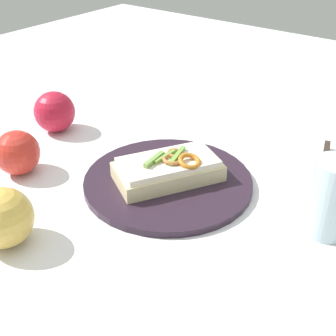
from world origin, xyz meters
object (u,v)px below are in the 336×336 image
object	(u,v)px
sandwich	(168,169)
drinking_glass	(331,198)
apple_1	(55,112)
apple_0	(17,153)
plate	(168,181)
apple_2	(3,218)
knife	(326,155)

from	to	relation	value
sandwich	drinking_glass	xyz separation A→B (m)	(0.25, 0.04, 0.03)
apple_1	drinking_glass	world-z (taller)	drinking_glass
apple_1	apple_0	bearing A→B (deg)	-63.19
plate	apple_2	distance (m)	0.27
apple_2	drinking_glass	xyz separation A→B (m)	(0.34, 0.29, 0.02)
apple_2	apple_0	bearing A→B (deg)	137.45
apple_0	apple_2	distance (m)	0.19
sandwich	knife	distance (m)	0.30
plate	apple_0	xyz separation A→B (m)	(-0.23, -0.12, 0.03)
apple_0	apple_2	world-z (taller)	apple_2
sandwich	apple_1	size ratio (longest dim) A/B	2.35
sandwich	apple_1	xyz separation A→B (m)	(-0.30, 0.02, 0.01)
apple_0	drinking_glass	bearing A→B (deg)	18.61
plate	drinking_glass	bearing A→B (deg)	8.65
apple_0	apple_1	xyz separation A→B (m)	(-0.07, 0.15, 0.00)
apple_2	drinking_glass	bearing A→B (deg)	40.16
plate	apple_2	world-z (taller)	apple_2
apple_1	drinking_glass	bearing A→B (deg)	1.57
drinking_glass	plate	bearing A→B (deg)	-171.35
apple_0	apple_2	xyz separation A→B (m)	(0.14, -0.13, 0.00)
sandwich	plate	bearing A→B (deg)	149.41
knife	apple_0	bearing A→B (deg)	-66.55
apple_0	sandwich	bearing A→B (deg)	28.41
sandwich	apple_0	distance (m)	0.26
apple_0	drinking_glass	size ratio (longest dim) A/B	0.67
sandwich	apple_2	distance (m)	0.26
drinking_glass	apple_1	bearing A→B (deg)	-178.43
apple_2	drinking_glass	distance (m)	0.44
apple_0	knife	bearing A→B (deg)	42.12
sandwich	apple_2	xyz separation A→B (m)	(-0.09, -0.25, 0.01)
drinking_glass	knife	distance (m)	0.22
apple_1	apple_2	xyz separation A→B (m)	(0.21, -0.27, 0.00)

